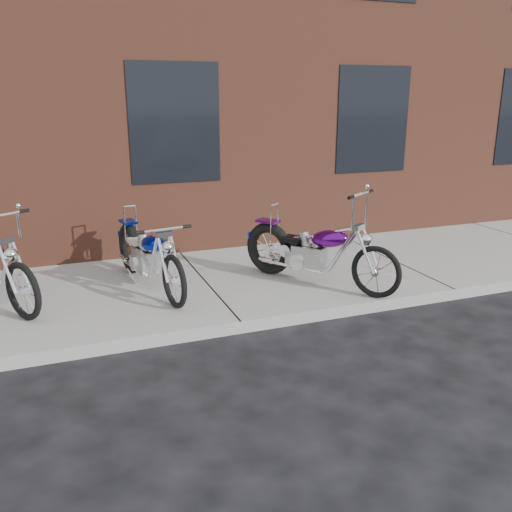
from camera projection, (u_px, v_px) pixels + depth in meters
name	position (u px, v px, depth m)	size (l,w,h in m)	color
ground	(241.00, 334.00, 6.17)	(120.00, 120.00, 0.00)	black
sidewalk	(205.00, 286.00, 7.49)	(22.00, 3.00, 0.15)	#A0A0A0
building_brick	(123.00, 31.00, 12.20)	(22.00, 10.00, 8.00)	brown
chopper_purple	(315.00, 254.00, 7.24)	(1.37, 2.02, 1.31)	black
chopper_blue	(149.00, 257.00, 7.13)	(0.66, 2.25, 0.99)	black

